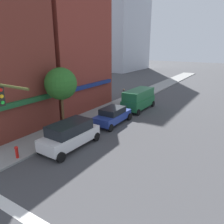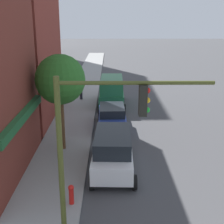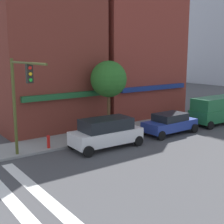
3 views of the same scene
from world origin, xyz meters
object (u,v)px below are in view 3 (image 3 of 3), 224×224
Objects in this scene: sedan_blue at (170,123)px; street_tree at (109,79)px; fire_hydrant at (48,141)px; van_green at (216,109)px; pedestrian_grey_coat at (201,106)px; suv_white at (106,132)px; traffic_signal at (20,92)px.

street_tree is at bearing 141.79° from sedan_blue.
sedan_blue is at bearing -10.48° from fire_hydrant.
van_green reaches higher than pedestrian_grey_coat.
suv_white is at bearing -27.46° from fire_hydrant.
street_tree is at bearing 11.36° from fire_hydrant.
traffic_signal is at bearing -150.98° from fire_hydrant.
van_green reaches higher than suv_white.
van_green is (11.63, -0.00, 0.25)m from suv_white.
pedestrian_grey_coat is 16.40m from fire_hydrant.
sedan_blue is 5.73m from van_green.
traffic_signal is at bearing 123.80° from pedestrian_grey_coat.
traffic_signal is at bearing 175.51° from suv_white.
traffic_signal is 18.74m from pedestrian_grey_coat.
suv_white is 1.07× the size of sedan_blue.
pedestrian_grey_coat is at bearing 3.66° from fire_hydrant.
sedan_blue is 2.51× the size of pedestrian_grey_coat.
pedestrian_grey_coat is (1.46, 2.74, -0.21)m from van_green.
van_green is 2.84× the size of pedestrian_grey_coat.
sedan_blue reaches higher than fire_hydrant.
traffic_signal is 17.15m from van_green.
fire_hydrant is (2.03, 1.13, -3.37)m from traffic_signal.
traffic_signal is 4.09m from fire_hydrant.
suv_white is 3.71m from fire_hydrant.
street_tree reaches higher than suv_white.
pedestrian_grey_coat reaches higher than sedan_blue.
fire_hydrant is at bearing 154.22° from suv_white.
street_tree is (7.51, 2.23, 0.17)m from traffic_signal.
van_green is (16.93, -0.57, -2.69)m from traffic_signal.
traffic_signal reaches higher than sedan_blue.
sedan_blue is (11.22, -0.57, -3.14)m from traffic_signal.
traffic_signal is 11.66m from sedan_blue.
traffic_signal is at bearing 178.71° from van_green.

